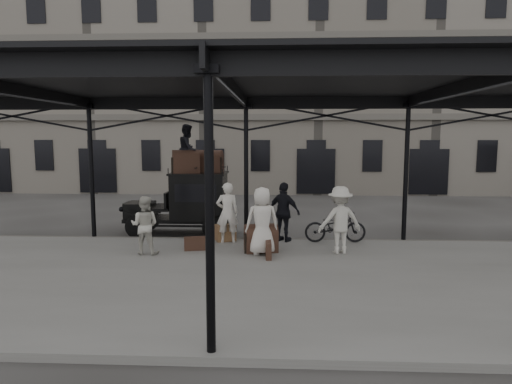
{
  "coord_description": "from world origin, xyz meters",
  "views": [
    {
      "loc": [
        1.0,
        -12.38,
        3.42
      ],
      "look_at": [
        0.33,
        1.6,
        1.7
      ],
      "focal_mm": 32.0,
      "sensor_mm": 36.0,
      "label": 1
    }
  ],
  "objects_px": {
    "taxi": "(190,200)",
    "steamer_trunk_platform": "(261,240)",
    "porter_left": "(227,213)",
    "porter_official": "(284,212)",
    "bicycle": "(335,226)",
    "steamer_trunk_roof_near": "(186,163)"
  },
  "relations": [
    {
      "from": "steamer_trunk_roof_near",
      "to": "porter_official",
      "type": "bearing_deg",
      "value": -38.08
    },
    {
      "from": "taxi",
      "to": "bicycle",
      "type": "relative_size",
      "value": 1.94
    },
    {
      "from": "bicycle",
      "to": "steamer_trunk_platform",
      "type": "xyz_separation_m",
      "value": [
        -2.25,
        -1.25,
        -0.16
      ]
    },
    {
      "from": "taxi",
      "to": "porter_official",
      "type": "bearing_deg",
      "value": -25.29
    },
    {
      "from": "bicycle",
      "to": "steamer_trunk_roof_near",
      "type": "distance_m",
      "value": 5.4
    },
    {
      "from": "porter_left",
      "to": "steamer_trunk_platform",
      "type": "xyz_separation_m",
      "value": [
        1.07,
        -1.05,
        -0.6
      ]
    },
    {
      "from": "taxi",
      "to": "bicycle",
      "type": "bearing_deg",
      "value": -18.1
    },
    {
      "from": "taxi",
      "to": "porter_official",
      "type": "height_order",
      "value": "taxi"
    },
    {
      "from": "taxi",
      "to": "steamer_trunk_platform",
      "type": "distance_m",
      "value": 3.88
    },
    {
      "from": "bicycle",
      "to": "steamer_trunk_roof_near",
      "type": "relative_size",
      "value": 2.13
    },
    {
      "from": "porter_left",
      "to": "porter_official",
      "type": "height_order",
      "value": "porter_left"
    },
    {
      "from": "taxi",
      "to": "steamer_trunk_platform",
      "type": "height_order",
      "value": "taxi"
    },
    {
      "from": "porter_left",
      "to": "steamer_trunk_roof_near",
      "type": "distance_m",
      "value": 2.61
    },
    {
      "from": "taxi",
      "to": "porter_official",
      "type": "distance_m",
      "value": 3.57
    },
    {
      "from": "porter_official",
      "to": "taxi",
      "type": "bearing_deg",
      "value": 5.0
    },
    {
      "from": "porter_official",
      "to": "steamer_trunk_platform",
      "type": "bearing_deg",
      "value": 93.16
    },
    {
      "from": "bicycle",
      "to": "steamer_trunk_roof_near",
      "type": "bearing_deg",
      "value": 71.95
    },
    {
      "from": "taxi",
      "to": "steamer_trunk_platform",
      "type": "relative_size",
      "value": 4.03
    },
    {
      "from": "porter_left",
      "to": "porter_official",
      "type": "xyz_separation_m",
      "value": [
        1.74,
        0.25,
        -0.01
      ]
    },
    {
      "from": "porter_official",
      "to": "steamer_trunk_roof_near",
      "type": "height_order",
      "value": "steamer_trunk_roof_near"
    },
    {
      "from": "steamer_trunk_roof_near",
      "to": "porter_left",
      "type": "bearing_deg",
      "value": -61.26
    },
    {
      "from": "steamer_trunk_roof_near",
      "to": "steamer_trunk_platform",
      "type": "relative_size",
      "value": 0.98
    }
  ]
}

